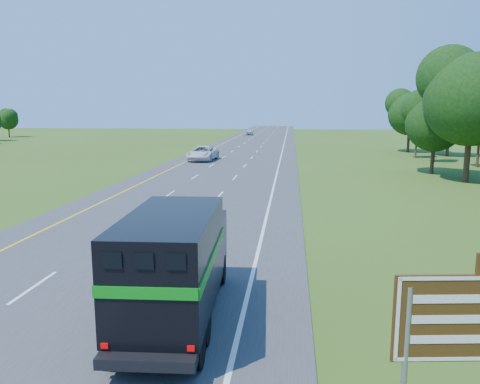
{
  "coord_description": "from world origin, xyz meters",
  "views": [
    {
      "loc": [
        6.83,
        -3.29,
        5.98
      ],
      "look_at": [
        4.02,
        22.3,
        1.48
      ],
      "focal_mm": 35.0,
      "sensor_mm": 36.0,
      "label": 1
    }
  ],
  "objects": [
    {
      "name": "lane_markings",
      "position": [
        0.0,
        50.0,
        0.04
      ],
      "size": [
        11.15,
        260.0,
        0.01
      ],
      "color": "yellow",
      "rests_on": "road"
    },
    {
      "name": "horse_truck",
      "position": [
        3.64,
        9.08,
        1.77
      ],
      "size": [
        2.61,
        7.4,
        3.23
      ],
      "rotation": [
        0.0,
        0.0,
        0.05
      ],
      "color": "black",
      "rests_on": "road"
    },
    {
      "name": "road",
      "position": [
        0.0,
        50.0,
        0.02
      ],
      "size": [
        15.0,
        260.0,
        0.04
      ],
      "primitive_type": "cube",
      "color": "#38383A",
      "rests_on": "ground"
    },
    {
      "name": "white_suv",
      "position": [
        -3.76,
        52.01,
        0.91
      ],
      "size": [
        3.2,
        6.42,
        1.75
      ],
      "primitive_type": "imported",
      "rotation": [
        0.0,
        0.0,
        -0.05
      ],
      "color": "silver",
      "rests_on": "road"
    },
    {
      "name": "far_car",
      "position": [
        -3.53,
        111.61,
        0.78
      ],
      "size": [
        2.01,
        4.46,
        1.49
      ],
      "primitive_type": "imported",
      "rotation": [
        0.0,
        0.0,
        0.06
      ],
      "color": "#ADADB4",
      "rests_on": "road"
    },
    {
      "name": "exit_sign",
      "position": [
        9.69,
        4.46,
        2.38
      ],
      "size": [
        2.16,
        0.34,
        3.67
      ],
      "rotation": [
        0.0,
        0.0,
        0.13
      ],
      "color": "gray",
      "rests_on": "ground"
    }
  ]
}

